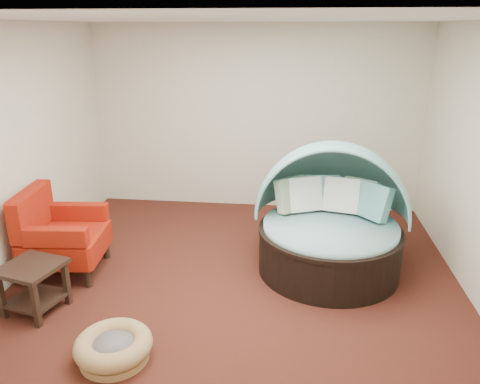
# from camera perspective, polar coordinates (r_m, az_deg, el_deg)

# --- Properties ---
(floor) EXTENTS (5.00, 5.00, 0.00)m
(floor) POSITION_cam_1_polar(r_m,az_deg,el_deg) (5.37, -0.44, -11.03)
(floor) COLOR #4B2015
(floor) RESTS_ON ground
(wall_back) EXTENTS (5.00, 0.00, 5.00)m
(wall_back) POSITION_cam_1_polar(r_m,az_deg,el_deg) (7.24, 1.98, 8.89)
(wall_back) COLOR beige
(wall_back) RESTS_ON floor
(wall_front) EXTENTS (5.00, 0.00, 5.00)m
(wall_front) POSITION_cam_1_polar(r_m,az_deg,el_deg) (2.54, -7.57, -12.11)
(wall_front) COLOR beige
(wall_front) RESTS_ON floor
(wall_left) EXTENTS (0.00, 5.00, 5.00)m
(wall_left) POSITION_cam_1_polar(r_m,az_deg,el_deg) (5.68, -26.43, 3.92)
(wall_left) COLOR beige
(wall_left) RESTS_ON floor
(ceiling) EXTENTS (5.00, 5.00, 0.00)m
(ceiling) POSITION_cam_1_polar(r_m,az_deg,el_deg) (4.63, -0.53, 20.38)
(ceiling) COLOR white
(ceiling) RESTS_ON wall_back
(canopy_daybed) EXTENTS (1.85, 1.76, 1.51)m
(canopy_daybed) POSITION_cam_1_polar(r_m,az_deg,el_deg) (5.52, 11.05, -2.44)
(canopy_daybed) COLOR black
(canopy_daybed) RESTS_ON floor
(pet_basket) EXTENTS (0.80, 0.80, 0.23)m
(pet_basket) POSITION_cam_1_polar(r_m,az_deg,el_deg) (4.38, -15.14, -17.80)
(pet_basket) COLOR olive
(pet_basket) RESTS_ON floor
(red_armchair) EXTENTS (0.94, 0.94, 1.01)m
(red_armchair) POSITION_cam_1_polar(r_m,az_deg,el_deg) (5.80, -21.17, -4.89)
(red_armchair) COLOR black
(red_armchair) RESTS_ON floor
(side_table) EXTENTS (0.65, 0.65, 0.52)m
(side_table) POSITION_cam_1_polar(r_m,az_deg,el_deg) (5.17, -23.89, -9.93)
(side_table) COLOR black
(side_table) RESTS_ON floor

